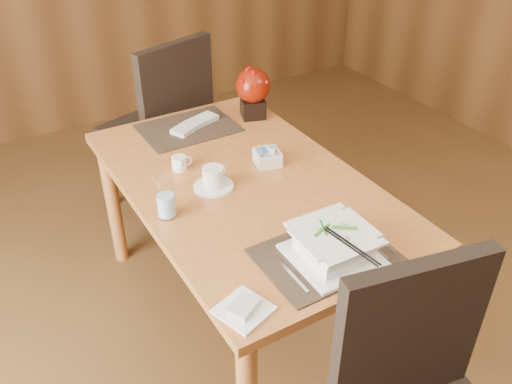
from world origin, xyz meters
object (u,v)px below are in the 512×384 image
soup_setting (334,245)px  coffee_cup (213,179)px  berry_decor (253,90)px  bread_plate (244,310)px  water_glass (165,197)px  sugar_caddy (267,158)px  creamer_jug (179,163)px  dining_table (245,200)px  far_chair (164,120)px

soup_setting → coffee_cup: (-0.15, 0.60, -0.02)m
coffee_cup → berry_decor: (0.47, 0.48, 0.10)m
berry_decor → bread_plate: bearing=-121.7°
soup_setting → water_glass: bearing=127.9°
soup_setting → sugar_caddy: size_ratio=2.70×
creamer_jug → bread_plate: 0.87m
dining_table → bread_plate: 0.74m
water_glass → berry_decor: 0.91m
berry_decor → far_chair: (-0.30, 0.48, -0.29)m
soup_setting → bread_plate: 0.38m
dining_table → water_glass: (-0.37, -0.06, 0.18)m
soup_setting → coffee_cup: bearing=104.8°
creamer_jug → coffee_cup: bearing=-64.4°
water_glass → sugar_caddy: 0.54m
dining_table → coffee_cup: bearing=171.1°
coffee_cup → creamer_jug: size_ratio=1.97×
soup_setting → creamer_jug: size_ratio=3.43×
soup_setting → coffee_cup: 0.61m
berry_decor → bread_plate: 1.34m
soup_setting → creamer_jug: soup_setting is taller
creamer_jug → sugar_caddy: sugar_caddy is taller
coffee_cup → berry_decor: 0.68m
dining_table → sugar_caddy: sugar_caddy is taller
soup_setting → far_chair: size_ratio=0.26×
soup_setting → water_glass: (-0.38, 0.51, 0.03)m
sugar_caddy → berry_decor: size_ratio=0.42×
dining_table → far_chair: far_chair is taller
coffee_cup → far_chair: far_chair is taller
sugar_caddy → bread_plate: size_ratio=0.72×
coffee_cup → sugar_caddy: (0.29, 0.05, -0.01)m
soup_setting → creamer_jug: (-0.20, 0.80, -0.03)m
dining_table → berry_decor: bearing=56.1°
sugar_caddy → soup_setting: bearing=-102.2°
water_glass → sugar_caddy: (0.52, 0.13, -0.05)m
coffee_cup → far_chair: size_ratio=0.15×
coffee_cup → sugar_caddy: size_ratio=1.55×
sugar_caddy → water_glass: bearing=-165.8°
water_glass → bread_plate: bearing=-89.4°
water_glass → berry_decor: berry_decor is taller
dining_table → sugar_caddy: 0.21m
sugar_caddy → berry_decor: (0.19, 0.44, 0.11)m
dining_table → sugar_caddy: size_ratio=14.34×
dining_table → water_glass: size_ratio=8.77×
bread_plate → far_chair: far_chair is taller
coffee_cup → water_glass: water_glass is taller
water_glass → far_chair: (0.41, 1.05, -0.23)m
water_glass → berry_decor: (0.71, 0.57, 0.06)m
soup_setting → creamer_jug: bearing=105.5°
soup_setting → berry_decor: bearing=74.3°
sugar_caddy → berry_decor: berry_decor is taller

